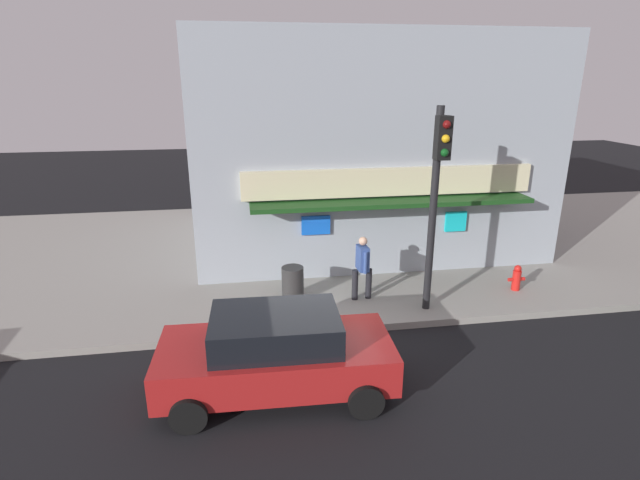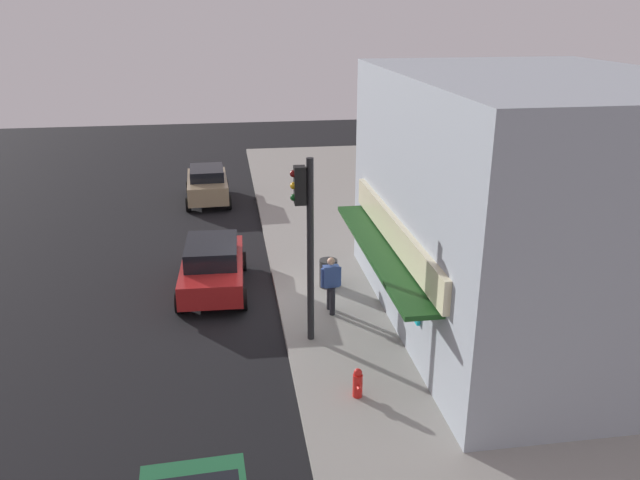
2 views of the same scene
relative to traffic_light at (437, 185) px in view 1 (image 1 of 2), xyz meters
name	(u,v)px [view 1 (image 1 of 2)]	position (x,y,z in m)	size (l,w,h in m)	color
ground_plane	(325,336)	(-2.66, -0.56, -3.32)	(65.01, 65.01, 0.00)	black
sidewalk	(297,249)	(-2.66, 5.23, -3.24)	(43.34, 11.58, 0.18)	gray
corner_building	(359,142)	(-0.35, 6.14, 0.23)	(10.77, 8.27, 6.75)	#9EA8B2
traffic_light	(437,185)	(0.00, 0.00, 0.00)	(0.32, 0.58, 4.90)	black
fire_hydrant	(517,278)	(2.80, 0.78, -2.80)	(0.46, 0.22, 0.71)	red
trash_can	(293,284)	(-3.23, 1.12, -2.70)	(0.56, 0.56, 0.89)	#2D2D2D
pedestrian	(362,265)	(-1.46, 0.90, -2.22)	(0.54, 0.60, 1.69)	black
parked_car_red	(276,353)	(-3.92, -2.47, -2.50)	(4.35, 2.22, 1.61)	#AD1E1E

